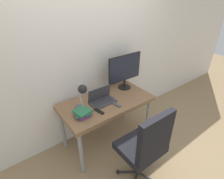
% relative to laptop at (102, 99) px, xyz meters
% --- Properties ---
extents(ground_plane, '(12.00, 12.00, 0.00)m').
position_rel_laptop_xyz_m(ground_plane, '(0.07, -0.36, -0.80)').
color(ground_plane, '#937A56').
extents(wall_back, '(8.00, 0.05, 2.60)m').
position_rel_laptop_xyz_m(wall_back, '(0.07, 0.40, 0.50)').
color(wall_back, silver).
rests_on(wall_back, ground_plane).
extents(desk, '(1.32, 0.69, 0.75)m').
position_rel_laptop_xyz_m(desk, '(0.07, -0.02, -0.12)').
color(desk, brown).
rests_on(desk, ground_plane).
extents(laptop, '(0.37, 0.20, 0.22)m').
position_rel_laptop_xyz_m(laptop, '(0.00, 0.00, 0.00)').
color(laptop, '#38383D').
rests_on(laptop, desk).
extents(monitor, '(0.61, 0.21, 0.55)m').
position_rel_laptop_xyz_m(monitor, '(0.54, 0.14, 0.27)').
color(monitor, black).
rests_on(monitor, desk).
extents(desk_lamp, '(0.12, 0.27, 0.41)m').
position_rel_laptop_xyz_m(desk_lamp, '(-0.32, -0.05, 0.25)').
color(desk_lamp, '#4C4C51').
rests_on(desk_lamp, desk).
extents(office_chair, '(0.54, 0.55, 1.07)m').
position_rel_laptop_xyz_m(office_chair, '(0.03, -0.84, -0.19)').
color(office_chair, black).
rests_on(office_chair, ground_plane).
extents(book_stack, '(0.22, 0.22, 0.08)m').
position_rel_laptop_xyz_m(book_stack, '(-0.37, -0.12, 0.00)').
color(book_stack, '#753384').
rests_on(book_stack, desk).
extents(tv_remote, '(0.06, 0.14, 0.02)m').
position_rel_laptop_xyz_m(tv_remote, '(0.12, -0.19, -0.04)').
color(tv_remote, '#4C4C51').
rests_on(tv_remote, desk).
extents(media_remote, '(0.07, 0.16, 0.02)m').
position_rel_laptop_xyz_m(media_remote, '(-0.16, -0.17, -0.04)').
color(media_remote, black).
rests_on(media_remote, desk).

